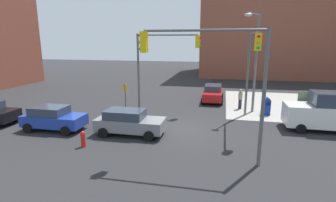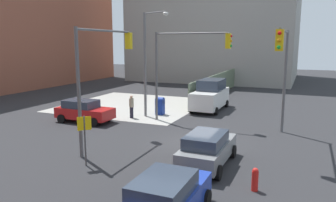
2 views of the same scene
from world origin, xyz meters
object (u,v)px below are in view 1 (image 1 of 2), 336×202
hatchback_red (213,93)px  coupe_gray (129,122)px  traffic_signal_se_corner (213,68)px  pedestrian_crossing (240,99)px  traffic_signal_ne_corner (251,60)px  mailbox_blue (267,106)px  street_lamp_corner (255,56)px  sedan_blue (53,118)px  traffic_signal_nw_corner (161,57)px  fire_hydrant (83,139)px  van_white_delivery (330,112)px

hatchback_red → coupe_gray: 11.81m
traffic_signal_se_corner → pedestrian_crossing: traffic_signal_se_corner is taller
hatchback_red → coupe_gray: (-4.84, -10.77, 0.00)m
traffic_signal_ne_corner → mailbox_blue: bearing=57.5°
street_lamp_corner → hatchback_red: size_ratio=1.92×
street_lamp_corner → sedan_blue: size_ratio=1.96×
street_lamp_corner → pedestrian_crossing: street_lamp_corner is taller
coupe_gray → traffic_signal_nw_corner: bearing=83.8°
traffic_signal_se_corner → pedestrian_crossing: (2.02, 11.00, -3.73)m
hatchback_red → sedan_blue: (-10.17, -10.99, -0.00)m
traffic_signal_nw_corner → sedan_blue: traffic_signal_nw_corner is taller
traffic_signal_nw_corner → hatchback_red: (4.16, 4.56, -3.78)m
street_lamp_corner → hatchback_red: 6.25m
sedan_blue → traffic_signal_ne_corner: bearing=18.2°
pedestrian_crossing → sedan_blue: bearing=124.9°
mailbox_blue → pedestrian_crossing: (-2.00, 1.50, 0.17)m
hatchback_red → traffic_signal_ne_corner: bearing=-67.4°
coupe_gray → fire_hydrant: bearing=-126.8°
hatchback_red → coupe_gray: bearing=-114.2°
traffic_signal_ne_corner → mailbox_blue: size_ratio=4.55×
mailbox_blue → fire_hydrant: bearing=-140.6°
traffic_signal_nw_corner → coupe_gray: traffic_signal_nw_corner is taller
traffic_signal_nw_corner → fire_hydrant: bearing=-106.3°
traffic_signal_nw_corner → hatchback_red: size_ratio=1.56×
traffic_signal_se_corner → hatchback_red: (-0.48, 13.56, -3.82)m
van_white_delivery → pedestrian_crossing: size_ratio=3.03×
fire_hydrant → traffic_signal_ne_corner: bearing=34.5°
van_white_delivery → traffic_signal_ne_corner: bearing=174.1°
sedan_blue → street_lamp_corner: bearing=28.7°
fire_hydrant → sedan_blue: size_ratio=0.23×
fire_hydrant → pedestrian_crossing: size_ratio=0.53×
mailbox_blue → hatchback_red: bearing=138.0°
coupe_gray → pedestrian_crossing: pedestrian_crossing is taller
coupe_gray → pedestrian_crossing: (7.34, 8.22, 0.09)m
pedestrian_crossing → van_white_delivery: bearing=-129.3°
fire_hydrant → mailbox_blue: bearing=39.4°
sedan_blue → mailbox_blue: bearing=25.3°
traffic_signal_nw_corner → traffic_signal_se_corner: 10.12m
traffic_signal_se_corner → van_white_delivery: 10.37m
traffic_signal_se_corner → pedestrian_crossing: bearing=79.6°
hatchback_red → van_white_delivery: size_ratio=0.77×
traffic_signal_ne_corner → van_white_delivery: 6.21m
traffic_signal_ne_corner → street_lamp_corner: bearing=80.1°
traffic_signal_se_corner → van_white_delivery: bearing=40.0°
traffic_signal_ne_corner → fire_hydrant: size_ratio=6.91×
sedan_blue → van_white_delivery: (18.16, 3.73, 0.44)m
coupe_gray → pedestrian_crossing: 11.02m
hatchback_red → traffic_signal_nw_corner: bearing=-132.4°
hatchback_red → sedan_blue: same height
mailbox_blue → van_white_delivery: van_white_delivery is taller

